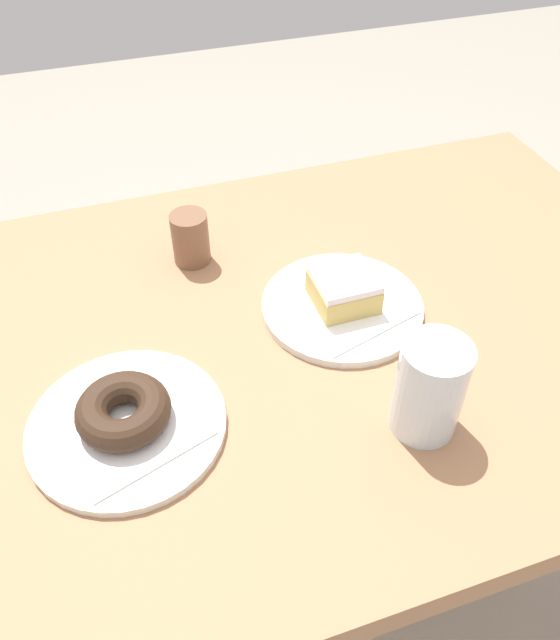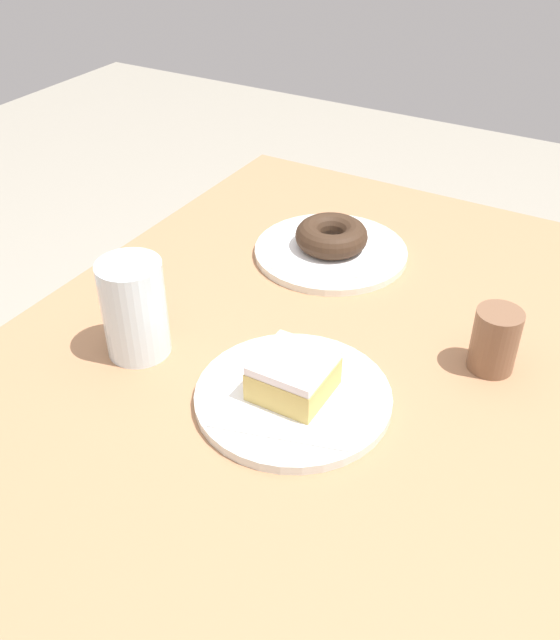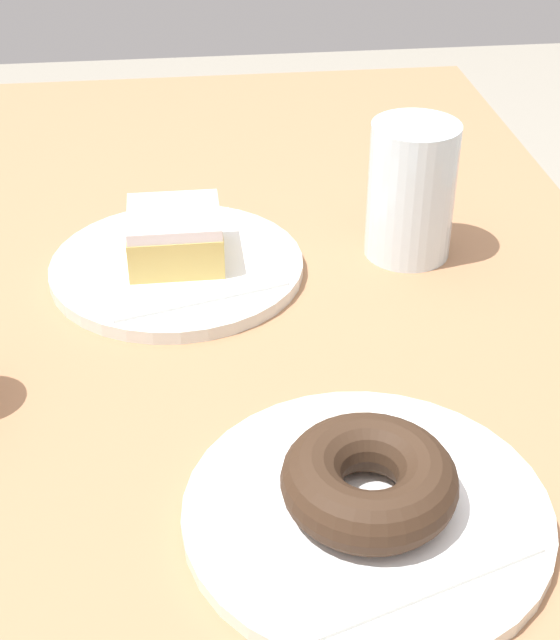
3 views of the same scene
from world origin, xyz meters
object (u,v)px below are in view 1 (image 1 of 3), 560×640
Objects in this scene: water_glass at (430,388)px; plate_glazed_square at (342,306)px; sugar_jar at (190,238)px; donut_glazed_square at (344,289)px; plate_chocolate_ring at (127,425)px; donut_chocolate_ring at (123,411)px.

plate_glazed_square is at bearing 93.45° from water_glass.
water_glass is 1.56× the size of sugar_jar.
donut_glazed_square reaches higher than plate_glazed_square.
plate_chocolate_ring is (-0.32, -0.11, -0.03)m from donut_glazed_square.
plate_chocolate_ring is at bearing -116.58° from sugar_jar.
water_glass reaches higher than sugar_jar.
plate_chocolate_ring is 1.85× the size of water_glass.
donut_glazed_square is 0.34m from donut_chocolate_ring.
donut_chocolate_ring is 0.87× the size of water_glass.
plate_glazed_square is at bearing 0.00° from donut_glazed_square.
donut_glazed_square is 0.34m from plate_chocolate_ring.
donut_glazed_square is 0.75× the size of donut_chocolate_ring.
plate_glazed_square and plate_chocolate_ring have the same top height.
water_glass is at bearing -64.51° from sugar_jar.
sugar_jar is at bearing 63.42° from donut_chocolate_ring.
water_glass is (0.01, -0.22, 0.06)m from plate_glazed_square.
donut_chocolate_ring is 0.35m from water_glass.
water_glass is (0.01, -0.22, 0.03)m from donut_glazed_square.
sugar_jar reaches higher than donut_chocolate_ring.
donut_glazed_square is at bearing 0.00° from plate_glazed_square.
sugar_jar is at bearing 134.31° from plate_glazed_square.
donut_glazed_square is (0.00, 0.00, 0.03)m from plate_glazed_square.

